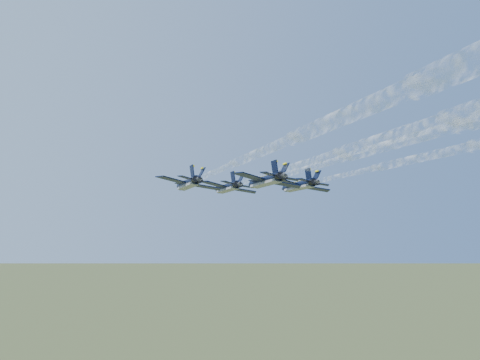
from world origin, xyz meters
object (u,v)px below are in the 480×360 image
jet_left (188,184)px  jet_slot (265,181)px  jet_lead (227,187)px  jet_right (298,185)px

jet_left → jet_slot: same height
jet_left → jet_slot: 17.56m
jet_lead → jet_right: 17.31m
jet_left → jet_slot: size_ratio=1.00×
jet_lead → jet_left: (-13.93, -8.23, 0.00)m
jet_lead → jet_slot: 24.04m
jet_lead → jet_right: (9.40, -14.53, 0.00)m
jet_lead → jet_left: 16.18m
jet_lead → jet_slot: same height
jet_left → jet_right: (23.34, -6.30, 0.00)m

